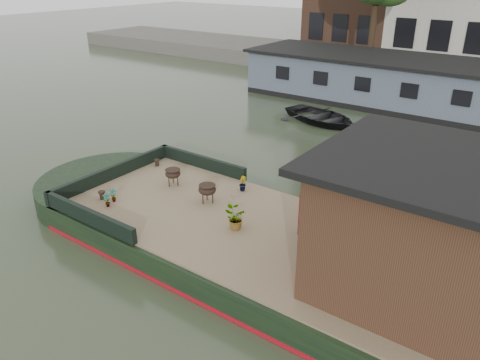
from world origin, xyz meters
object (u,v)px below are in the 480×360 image
Objects in this scene: dinghy at (322,114)px; brazier_rear at (207,194)px; cabin at (437,230)px; bicycle at (329,227)px; brazier_front at (173,177)px; potted_plant_a at (113,195)px.

brazier_rear is at bearing -152.58° from dinghy.
cabin reaches higher than bicycle.
bicycle is at bearing -4.70° from brazier_front.
cabin is at bearing 7.38° from potted_plant_a.
bicycle reaches higher than dinghy.
cabin is 11.95× the size of potted_plant_a.
potted_plant_a is 10.52m from dinghy.
cabin is 2.19× the size of bicycle.
bicycle is at bearing -135.27° from dinghy.
potted_plant_a is at bearing 125.90° from bicycle.
potted_plant_a is at bearing -172.62° from cabin.
bicycle is 0.53× the size of dinghy.
potted_plant_a is 2.25m from brazier_rear.
brazier_front is at bearing 170.36° from brazier_rear.
cabin is 9.10× the size of brazier_front.
cabin reaches higher than dinghy.
dinghy is at bearing 125.49° from cabin.
bicycle is 3.23m from brazier_rear.
bicycle is 3.99× the size of brazier_rear.
potted_plant_a is 0.76× the size of brazier_front.
brazier_rear is at bearing 110.46° from bicycle.
cabin reaches higher than brazier_rear.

